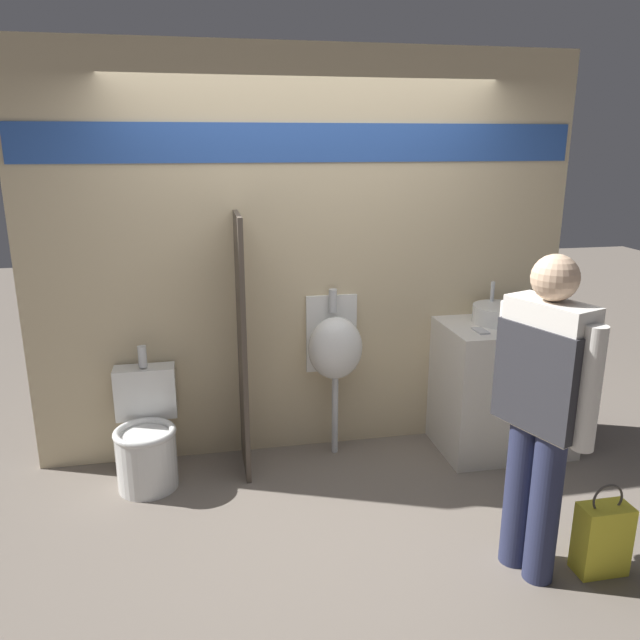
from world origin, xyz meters
name	(u,v)px	position (x,y,z in m)	size (l,w,h in m)	color
ground_plane	(325,485)	(0.00, 0.00, 0.00)	(16.00, 16.00, 0.00)	#70665B
display_wall	(308,258)	(0.00, 0.60, 1.36)	(3.67, 0.07, 2.70)	beige
sink_counter	(504,387)	(1.33, 0.27, 0.46)	(0.90, 0.60, 0.92)	silver
sink_basin	(499,314)	(1.28, 0.33, 0.98)	(0.37, 0.37, 0.26)	white
cell_phone	(481,331)	(1.07, 0.15, 0.92)	(0.07, 0.14, 0.01)	#B7B7BC
divider_near_counter	(242,347)	(-0.47, 0.34, 0.85)	(0.03, 0.45, 1.69)	#4C4238
urinal_near_counter	(335,348)	(0.16, 0.44, 0.77)	(0.37, 0.28, 1.16)	silver
toilet	(146,439)	(-1.10, 0.28, 0.30)	(0.39, 0.55, 0.86)	white
person_in_vest	(542,398)	(0.84, -0.99, 0.95)	(0.34, 0.54, 1.63)	#282D4C
shopping_bag	(602,538)	(1.20, -1.08, 0.19)	(0.26, 0.14, 0.50)	yellow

